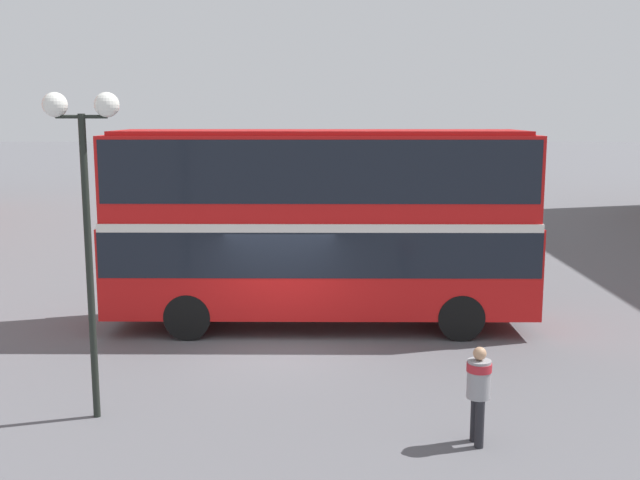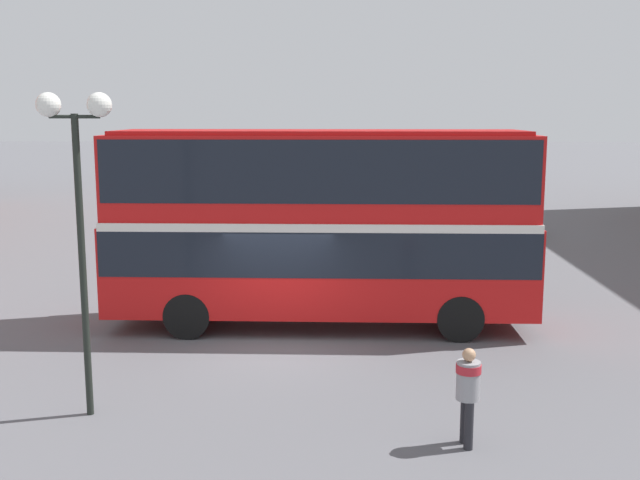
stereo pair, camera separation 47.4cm
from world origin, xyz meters
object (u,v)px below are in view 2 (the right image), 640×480
double_decker_bus (320,216)px  street_lamp_twin_globe (77,165)px  pedestrian_foreground (468,387)px  parked_car_kerb_far (492,217)px  parked_car_kerb_near (356,220)px

double_decker_bus → street_lamp_twin_globe: 6.97m
double_decker_bus → pedestrian_foreground: bearing=-69.1°
street_lamp_twin_globe → parked_car_kerb_far: bearing=61.4°
parked_car_kerb_far → parked_car_kerb_near: bearing=20.2°
pedestrian_foreground → parked_car_kerb_near: 19.79m
parked_car_kerb_far → street_lamp_twin_globe: 22.68m
double_decker_bus → pedestrian_foreground: double_decker_bus is taller
street_lamp_twin_globe → pedestrian_foreground: bearing=-9.3°
double_decker_bus → pedestrian_foreground: size_ratio=6.35×
pedestrian_foreground → street_lamp_twin_globe: bearing=-14.9°
pedestrian_foreground → street_lamp_twin_globe: size_ratio=0.29×
double_decker_bus → parked_car_kerb_near: double_decker_bus is taller
parked_car_kerb_near → parked_car_kerb_far: 5.93m
parked_car_kerb_far → double_decker_bus: bearing=74.5°
parked_car_kerb_near → street_lamp_twin_globe: size_ratio=0.73×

